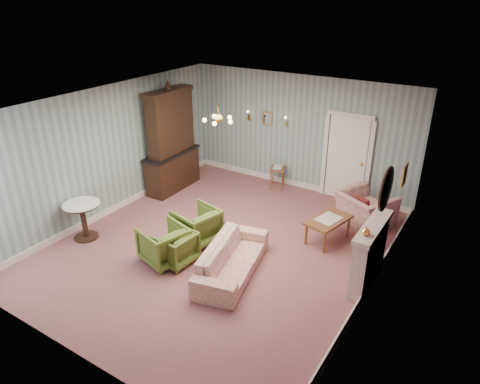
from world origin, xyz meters
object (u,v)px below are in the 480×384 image
Objects in this scene: olive_chair_b at (164,243)px; olive_chair_a at (175,246)px; dresser at (171,138)px; sofa_chintz at (232,254)px; fireplace at (370,254)px; pedestal_table at (84,221)px; coffee_table at (328,230)px; olive_chair_c at (197,224)px; wingback_chair at (366,203)px; side_table_black at (375,236)px.

olive_chair_a is at bearing 128.61° from olive_chair_b.
dresser reaches higher than olive_chair_a.
sofa_chintz is 1.47× the size of fireplace.
fireplace is at bearing 16.86° from pedestal_table.
fireplace is at bearing -39.97° from coffee_table.
pedestal_table reaches higher than olive_chair_b.
olive_chair_c reaches higher than sofa_chintz.
olive_chair_a is at bearing 91.30° from sofa_chintz.
coffee_table is (2.15, 2.27, -0.09)m from olive_chair_a.
sofa_chintz is 1.85× the size of wingback_chair.
wingback_chair is 2.20m from fireplace.
sofa_chintz reaches higher than side_table_black.
coffee_table is at bearing -5.80° from dresser.
coffee_table is (2.25, 1.46, -0.15)m from olive_chair_c.
olive_chair_a is at bearing -157.93° from fireplace.
olive_chair_a is at bearing 8.42° from pedestal_table.
olive_chair_c is at bearing -171.31° from fireplace.
pedestal_table is (-4.31, -2.59, 0.15)m from coffee_table.
wingback_chair is 0.41× the size of dresser.
fireplace is (0.72, -2.08, 0.09)m from wingback_chair.
olive_chair_c is 0.40× the size of sofa_chintz.
olive_chair_c is 0.74× the size of wingback_chair.
olive_chair_b is at bearing -134.94° from coffee_table.
fireplace is (3.27, 1.33, 0.23)m from olive_chair_a.
pedestal_table is (-1.97, -0.24, 0.00)m from olive_chair_b.
pedestal_table is (-2.06, -1.13, -0.01)m from olive_chair_c.
olive_chair_c reaches higher than coffee_table.
fireplace is at bearing 136.64° from wingback_chair.
side_table_black is at bearing 15.40° from coffee_table.
olive_chair_b is 4.44m from wingback_chair.
dresser is 4.54m from coffee_table.
coffee_table is (-1.12, 0.94, -0.32)m from fireplace.
pedestal_table is (-3.27, -0.60, 0.00)m from sofa_chintz.
olive_chair_b is 3.75m from fireplace.
pedestal_table reaches higher than coffee_table.
fireplace reaches higher than olive_chair_a.
dresser is 3.08m from pedestal_table.
olive_chair_b is at bearing 92.69° from sofa_chintz.
pedestal_table is at bearing -67.53° from olive_chair_b.
fireplace is 1.25m from side_table_black.
dresser is at bearing -127.24° from olive_chair_b.
dresser is at bearing 166.91° from fireplace.
olive_chair_c is 0.59× the size of fireplace.
wingback_chair is at bearing -37.84° from sofa_chintz.
olive_chair_b is 0.90m from olive_chair_c.
wingback_chair is 1.05m from side_table_black.
wingback_chair is 2.08× the size of side_table_black.
dresser is (-4.79, -0.80, 0.88)m from wingback_chair.
dresser is 5.41m from side_table_black.
dresser reaches higher than olive_chair_c.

